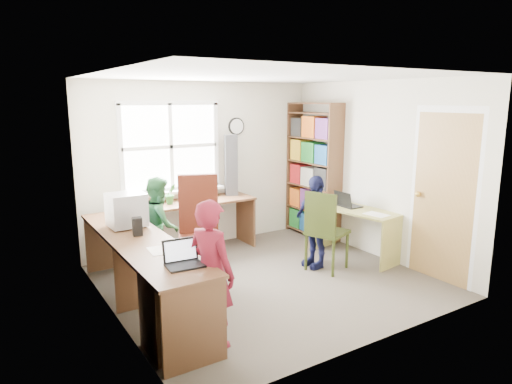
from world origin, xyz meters
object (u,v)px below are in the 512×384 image
Objects in this scene: laptop_left at (183,259)px; wooden_chair at (324,228)px; person_green at (160,224)px; cd_tower at (231,165)px; person_navy at (315,222)px; right_desk at (357,222)px; crt_monitor at (127,210)px; bookshelf at (313,174)px; person_red at (211,273)px; potted_plant at (171,194)px; laptop_right at (347,203)px; swivel_chair at (200,238)px; l_desk at (173,274)px.

wooden_chair is at bearing 22.85° from laptop_left.
person_green is at bearing 80.69° from laptop_left.
person_navy is at bearing -52.88° from cd_tower.
crt_monitor reaches higher than right_desk.
bookshelf is 3.58m from person_red.
cd_tower reaches higher than person_green.
right_desk is 4.47× the size of potted_plant.
bookshelf is at bearing -5.96° from potted_plant.
laptop_right is 2.95m from person_red.
swivel_chair is at bearing -93.15° from potted_plant.
laptop_right is 1.76m from cd_tower.
bookshelf is at bearing 26.43° from l_desk.
laptop_right is at bearing -9.37° from crt_monitor.
l_desk is 10.61× the size of potted_plant.
cd_tower reaches higher than crt_monitor.
swivel_chair is at bearing -17.21° from crt_monitor.
laptop_right is at bearing 5.86° from wooden_chair.
swivel_chair is 0.66m from person_green.
wooden_chair is at bearing -175.55° from right_desk.
cd_tower is (1.04, 1.10, 0.65)m from swivel_chair.
person_navy is at bearing 103.25° from laptop_right.
laptop_right is 0.36× the size of cd_tower.
person_navy is (0.44, -1.42, -0.59)m from cd_tower.
potted_plant is 0.21× the size of person_red.
person_green is at bearing 150.16° from right_desk.
right_desk is at bearing 12.97° from swivel_chair.
person_green is at bearing -139.41° from cd_tower.
wooden_chair is at bearing -47.21° from potted_plant.
swivel_chair is (-2.21, 0.34, 0.06)m from right_desk.
swivel_chair is 1.23× the size of wooden_chair.
l_desk is 3.35m from bookshelf.
potted_plant reaches higher than laptop_left.
cd_tower reaches higher than wooden_chair.
swivel_chair is 3.95× the size of laptop_right.
person_red is at bearing -169.28° from person_green.
bookshelf is at bearing 38.15° from laptop_left.
person_red is (0.21, -0.11, -0.14)m from laptop_left.
person_red reaches higher than person_navy.
laptop_right is 0.72m from person_navy.
wooden_chair is at bearing 2.49° from swivel_chair.
crt_monitor is at bearing 141.00° from wooden_chair.
person_red is 1.09× the size of person_green.
potted_plant is (0.68, 1.71, 0.43)m from l_desk.
wooden_chair is 2.40m from crt_monitor.
bookshelf is (0.13, 1.12, 0.51)m from right_desk.
cd_tower is at bearing 120.06° from right_desk.
bookshelf is at bearing -75.51° from person_red.
cd_tower is at bearing 166.02° from bookshelf.
laptop_right reaches higher than l_desk.
crt_monitor is at bearing 160.68° from right_desk.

